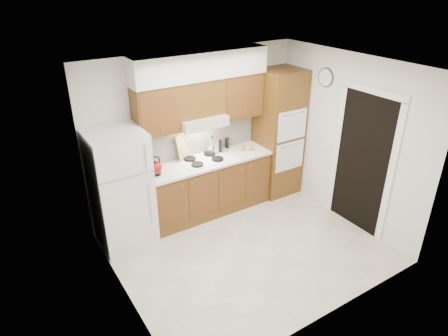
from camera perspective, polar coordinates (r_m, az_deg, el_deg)
name	(u,v)px	position (r m, az deg, el deg)	size (l,w,h in m)	color
floor	(248,248)	(5.91, 3.48, -11.39)	(3.60, 3.60, 0.00)	#B7B3A0
ceiling	(254,68)	(4.79, 4.35, 14.05)	(3.60, 3.60, 0.00)	white
wall_back	(195,133)	(6.38, -4.10, 5.01)	(3.60, 0.02, 2.60)	silver
wall_left	(117,208)	(4.52, -15.02, -5.48)	(0.02, 3.00, 2.60)	silver
wall_right	(347,140)	(6.37, 17.10, 3.84)	(0.02, 3.00, 2.60)	silver
fridge	(121,190)	(5.78, -14.50, -3.03)	(0.75, 0.72, 1.72)	white
base_cabinets	(207,187)	(6.52, -2.39, -2.73)	(2.11, 0.60, 0.90)	brown
countertop	(207,161)	(6.30, -2.43, 0.98)	(2.13, 0.62, 0.04)	white
backsplash	(197,138)	(6.41, -3.81, 4.35)	(2.11, 0.03, 0.56)	white
oven_cabinet	(278,133)	(6.97, 7.73, 4.94)	(0.70, 0.65, 2.20)	brown
upper_cab_left	(156,110)	(5.77, -9.76, 8.16)	(0.63, 0.33, 0.70)	brown
upper_cab_right	(239,95)	(6.43, 2.15, 10.39)	(0.73, 0.33, 0.70)	brown
range_hood	(201,121)	(6.09, -3.36, 6.73)	(0.75, 0.45, 0.15)	silver
upper_cab_over_hood	(198,97)	(6.04, -3.73, 10.02)	(0.75, 0.33, 0.55)	brown
soffit	(201,65)	(5.93, -3.36, 14.48)	(2.13, 0.36, 0.40)	silver
cooktop	(204,160)	(6.28, -2.92, 1.15)	(0.74, 0.50, 0.01)	white
doorway	(362,163)	(6.26, 19.09, 0.63)	(0.02, 0.90, 2.10)	black
wall_clock	(326,77)	(6.46, 14.34, 12.43)	(0.30, 0.30, 0.02)	#3F3833
kettle	(155,168)	(5.87, -9.78, -0.02)	(0.19, 0.19, 0.19)	maroon
cutting_board	(184,147)	(6.30, -5.81, 3.06)	(0.29, 0.02, 0.39)	tan
stock_pot	(213,144)	(6.50, -1.65, 3.39)	(0.22, 0.22, 0.23)	silver
condiment_a	(220,146)	(6.52, -0.52, 3.10)	(0.06, 0.06, 0.20)	black
condiment_b	(227,143)	(6.68, 0.49, 3.61)	(0.06, 0.06, 0.19)	black
condiment_c	(227,143)	(6.72, 0.39, 3.58)	(0.05, 0.05, 0.16)	black
orange_near	(251,148)	(6.64, 3.87, 2.89)	(0.08, 0.08, 0.08)	#FFA00D
orange_far	(243,148)	(6.62, 2.67, 2.87)	(0.08, 0.08, 0.08)	#FF650D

